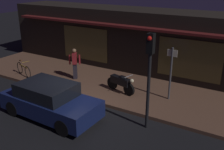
# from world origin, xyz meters

# --- Properties ---
(ground_plane) EXTENTS (60.00, 60.00, 0.00)m
(ground_plane) POSITION_xyz_m (0.00, 0.00, 0.00)
(ground_plane) COLOR black
(sidewalk_slab) EXTENTS (18.00, 4.00, 0.15)m
(sidewalk_slab) POSITION_xyz_m (0.00, 3.00, 0.07)
(sidewalk_slab) COLOR brown
(sidewalk_slab) RESTS_ON ground_plane
(storefront_building) EXTENTS (18.00, 3.30, 3.60)m
(storefront_building) POSITION_xyz_m (0.00, 6.39, 1.80)
(storefront_building) COLOR black
(storefront_building) RESTS_ON ground_plane
(motorcycle) EXTENTS (1.68, 0.67, 0.97)m
(motorcycle) POSITION_xyz_m (0.76, 2.44, 0.65)
(motorcycle) COLOR black
(motorcycle) RESTS_ON sidewalk_slab
(bicycle_parked) EXTENTS (1.60, 0.58, 0.91)m
(bicycle_parked) POSITION_xyz_m (-5.00, 1.61, 0.51)
(bicycle_parked) COLOR black
(bicycle_parked) RESTS_ON sidewalk_slab
(person_photographer) EXTENTS (0.56, 0.44, 1.67)m
(person_photographer) POSITION_xyz_m (-2.25, 2.75, 1.03)
(person_photographer) COLOR #28232D
(person_photographer) RESTS_ON sidewalk_slab
(sign_post) EXTENTS (0.44, 0.09, 2.40)m
(sign_post) POSITION_xyz_m (2.98, 2.92, 1.51)
(sign_post) COLOR #47474C
(sign_post) RESTS_ON sidewalk_slab
(traffic_light_pole) EXTENTS (0.24, 0.33, 3.60)m
(traffic_light_pole) POSITION_xyz_m (3.01, 0.41, 2.48)
(traffic_light_pole) COLOR black
(traffic_light_pole) RESTS_ON ground_plane
(parked_car_near) EXTENTS (4.13, 1.85, 1.42)m
(parked_car_near) POSITION_xyz_m (-0.70, -0.81, 0.70)
(parked_car_near) COLOR black
(parked_car_near) RESTS_ON ground_plane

